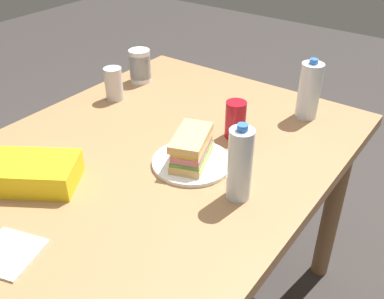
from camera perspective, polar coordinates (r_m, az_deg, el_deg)
dining_table at (r=1.37m, az=-6.32°, el=-4.63°), size 1.41×1.00×0.76m
paper_plate at (r=1.28m, az=0.00°, el=-1.65°), size 0.23×0.23×0.01m
sandwich at (r=1.26m, az=-0.03°, el=0.21°), size 0.20×0.15×0.08m
soda_can_red at (r=1.40m, az=5.67°, el=3.88°), size 0.07×0.07×0.12m
chip_bag at (r=1.27m, az=-19.77°, el=-2.86°), size 0.25×0.27×0.07m
water_bottle_tall at (r=1.11m, az=6.24°, el=-1.91°), size 0.06×0.06×0.22m
plastic_cup_stack at (r=1.80m, az=-6.76°, el=10.74°), size 0.08×0.08×0.13m
water_bottle_spare at (r=1.55m, az=14.98°, el=7.42°), size 0.07×0.07×0.21m
soda_can_silver at (r=1.66m, az=-10.12°, el=8.40°), size 0.07×0.07×0.12m
paper_napkin at (r=1.09m, az=-22.75°, el=-12.31°), size 0.16×0.16×0.01m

